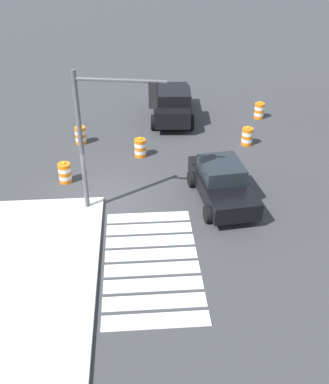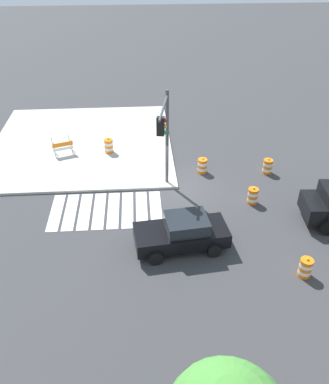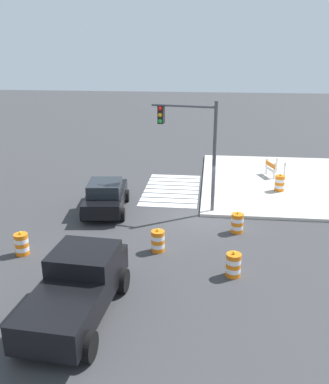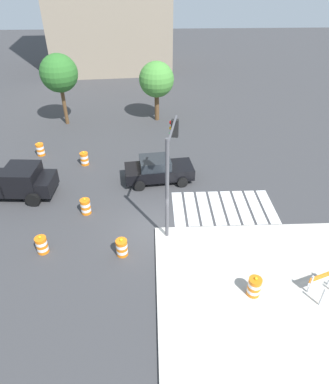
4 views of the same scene
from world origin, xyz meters
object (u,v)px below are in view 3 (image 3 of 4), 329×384
at_px(traffic_barrel_crosswalk_end, 233,265).
at_px(sports_car, 106,196).
at_px(pickup_truck, 79,285).
at_px(traffic_barrel_median_near, 158,241).
at_px(traffic_barrel_on_sidewalk, 280,183).
at_px(traffic_light_pole, 192,136).
at_px(traffic_barrel_near_corner, 22,244).
at_px(construction_barricade, 273,167).
at_px(traffic_barrel_median_far, 237,223).

bearing_deg(traffic_barrel_crosswalk_end, sports_car, 46.93).
xyz_separation_m(pickup_truck, traffic_barrel_median_near, (4.44, -1.93, -0.52)).
height_order(traffic_barrel_crosswalk_end, traffic_barrel_on_sidewalk, traffic_barrel_on_sidewalk).
bearing_deg(traffic_barrel_on_sidewalk, traffic_barrel_crosswalk_end, 162.42).
bearing_deg(traffic_light_pole, traffic_barrel_median_near, 166.66).
distance_m(traffic_barrel_near_corner, construction_barricade, 16.51).
xyz_separation_m(traffic_barrel_crosswalk_end, traffic_light_pole, (6.34, 1.91, 3.46)).
xyz_separation_m(sports_car, traffic_barrel_near_corner, (-5.06, 2.26, -0.36)).
relative_size(traffic_barrel_near_corner, traffic_barrel_on_sidewalk, 1.00).
relative_size(traffic_barrel_median_near, traffic_barrel_on_sidewalk, 1.00).
distance_m(sports_car, traffic_barrel_median_far, 6.87).
bearing_deg(construction_barricade, traffic_barrel_on_sidewalk, -179.35).
bearing_deg(traffic_barrel_median_far, sports_car, 73.72).
bearing_deg(traffic_barrel_crosswalk_end, construction_barricade, -13.49).
bearing_deg(traffic_barrel_median_far, traffic_barrel_near_corner, 109.55).
xyz_separation_m(sports_car, traffic_barrel_median_near, (-4.16, -3.22, -0.36)).
xyz_separation_m(traffic_barrel_near_corner, traffic_barrel_median_near, (0.90, -5.48, 0.00)).
relative_size(sports_car, traffic_barrel_near_corner, 4.39).
distance_m(pickup_truck, traffic_barrel_on_sidewalk, 14.78).
bearing_deg(traffic_barrel_near_corner, traffic_barrel_median_near, -80.66).
height_order(traffic_barrel_near_corner, traffic_barrel_median_near, same).
bearing_deg(traffic_barrel_median_near, construction_barricade, -28.94).
bearing_deg(traffic_barrel_on_sidewalk, traffic_barrel_median_far, 154.70).
xyz_separation_m(pickup_truck, traffic_barrel_near_corner, (3.54, 3.55, -0.52)).
distance_m(traffic_barrel_crosswalk_end, traffic_barrel_median_near, 3.45).
xyz_separation_m(sports_car, construction_barricade, (6.76, -9.26, -0.09)).
xyz_separation_m(traffic_barrel_median_near, traffic_barrel_on_sidewalk, (7.97, -6.07, 0.15)).
distance_m(traffic_barrel_near_corner, traffic_barrel_on_sidewalk, 14.57).
distance_m(traffic_barrel_median_far, traffic_light_pole, 4.79).
xyz_separation_m(traffic_barrel_near_corner, traffic_barrel_crosswalk_end, (-0.77, -8.50, 0.00)).
height_order(pickup_truck, construction_barricade, pickup_truck).
bearing_deg(traffic_light_pole, traffic_barrel_median_far, -137.15).
bearing_deg(traffic_barrel_crosswalk_end, traffic_barrel_on_sidewalk, -17.58).
bearing_deg(construction_barricade, traffic_barrel_median_near, 151.06).
relative_size(traffic_barrel_median_near, traffic_light_pole, 0.19).
xyz_separation_m(traffic_barrel_near_corner, traffic_barrel_on_sidewalk, (8.88, -11.56, 0.15)).
relative_size(traffic_barrel_near_corner, traffic_barrel_crosswalk_end, 1.00).
xyz_separation_m(sports_car, traffic_barrel_crosswalk_end, (-5.83, -6.24, -0.36)).
xyz_separation_m(traffic_barrel_median_near, traffic_light_pole, (4.67, -1.11, 3.46)).
bearing_deg(traffic_barrel_on_sidewalk, traffic_barrel_median_near, 142.71).
bearing_deg(traffic_barrel_near_corner, construction_barricade, -44.26).
distance_m(sports_car, construction_barricade, 11.47).
bearing_deg(traffic_barrel_median_near, traffic_barrel_crosswalk_end, -118.98).
bearing_deg(traffic_light_pole, traffic_barrel_on_sidewalk, -56.36).
bearing_deg(traffic_barrel_on_sidewalk, pickup_truck, 147.19).
xyz_separation_m(construction_barricade, traffic_light_pole, (-6.25, 4.93, 3.19)).
xyz_separation_m(pickup_truck, traffic_light_pole, (9.11, -3.04, 2.94)).
relative_size(sports_car, traffic_barrel_median_far, 4.39).
height_order(construction_barricade, traffic_light_pole, traffic_light_pole).
distance_m(traffic_barrel_median_far, traffic_barrel_on_sidewalk, 6.35).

